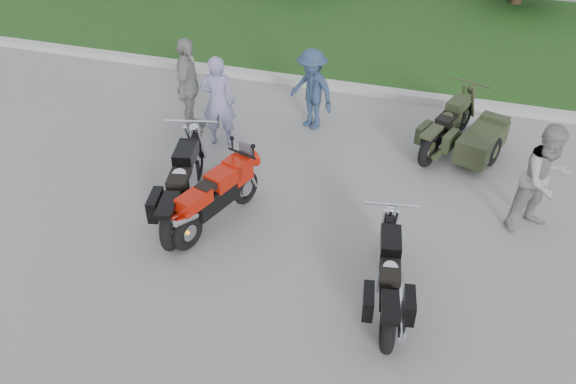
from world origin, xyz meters
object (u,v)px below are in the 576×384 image
(person_denim, at_px, (312,90))
(person_back, at_px, (189,86))
(cruiser_right, at_px, (389,280))
(cruiser_sidecar, at_px, (467,136))
(sportbike_red, at_px, (215,197))
(person_stripe, at_px, (218,101))
(person_grey, at_px, (544,179))
(cruiser_left, at_px, (183,188))

(person_denim, bearing_deg, person_back, -131.57)
(cruiser_right, bearing_deg, cruiser_sidecar, 70.18)
(sportbike_red, distance_m, person_back, 3.17)
(person_stripe, distance_m, person_back, 0.80)
(person_stripe, distance_m, person_grey, 5.68)
(sportbike_red, distance_m, cruiser_sidecar, 4.84)
(cruiser_left, xyz_separation_m, person_back, (-1.08, 2.54, 0.45))
(cruiser_sidecar, xyz_separation_m, person_denim, (-3.01, 0.21, 0.40))
(person_denim, height_order, person_back, person_back)
(person_grey, bearing_deg, cruiser_right, -165.70)
(person_grey, relative_size, person_back, 0.94)
(cruiser_sidecar, xyz_separation_m, person_back, (-5.23, -0.64, 0.53))
(cruiser_sidecar, distance_m, person_denim, 3.05)
(person_stripe, height_order, person_denim, person_stripe)
(person_stripe, bearing_deg, person_back, -33.91)
(sportbike_red, height_order, cruiser_sidecar, sportbike_red)
(person_stripe, height_order, person_back, person_back)
(cruiser_right, bearing_deg, person_stripe, 129.73)
(cruiser_sidecar, height_order, person_stripe, person_stripe)
(cruiser_sidecar, xyz_separation_m, person_stripe, (-4.48, -0.93, 0.47))
(cruiser_right, bearing_deg, cruiser_left, 154.49)
(cruiser_sidecar, bearing_deg, cruiser_right, -81.41)
(person_denim, bearing_deg, sportbike_red, -70.95)
(sportbike_red, relative_size, person_back, 1.01)
(cruiser_left, xyz_separation_m, person_grey, (5.28, 1.35, 0.39))
(sportbike_red, distance_m, cruiser_left, 0.62)
(person_denim, bearing_deg, cruiser_sidecar, 23.75)
(cruiser_right, relative_size, cruiser_sidecar, 1.00)
(person_stripe, xyz_separation_m, person_back, (-0.74, 0.30, 0.06))
(cruiser_sidecar, height_order, person_grey, person_grey)
(person_grey, bearing_deg, person_denim, 117.13)
(cruiser_right, xyz_separation_m, person_denim, (-2.27, 4.35, 0.38))
(sportbike_red, distance_m, person_stripe, 2.56)
(cruiser_sidecar, relative_size, person_grey, 1.25)
(person_grey, bearing_deg, person_back, 132.65)
(person_grey, relative_size, person_denim, 1.08)
(sportbike_red, xyz_separation_m, person_stripe, (-0.94, 2.36, 0.33))
(sportbike_red, height_order, person_denim, person_denim)
(person_stripe, bearing_deg, person_denim, -154.31)
(person_denim, bearing_deg, cruiser_left, -80.91)
(cruiser_left, xyz_separation_m, cruiser_right, (3.40, -0.97, -0.06))
(sportbike_red, xyz_separation_m, person_grey, (4.67, 1.46, 0.34))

